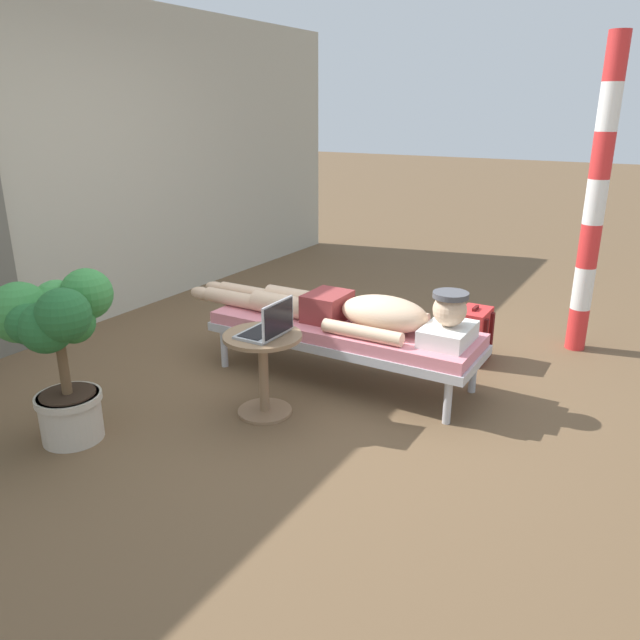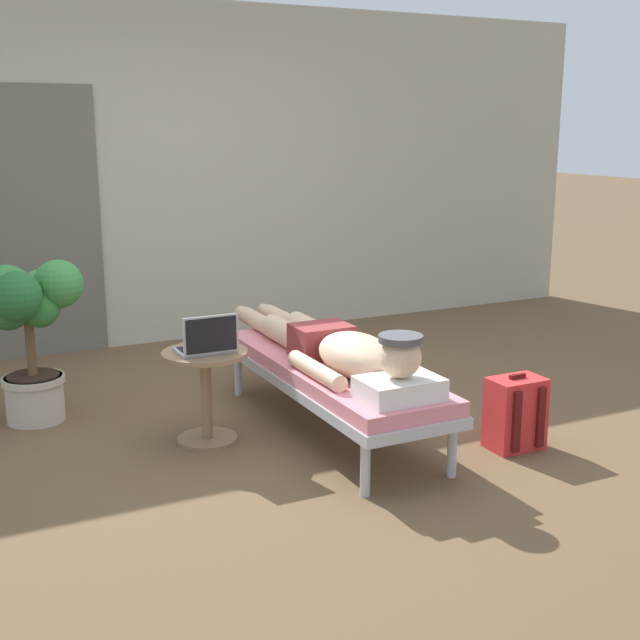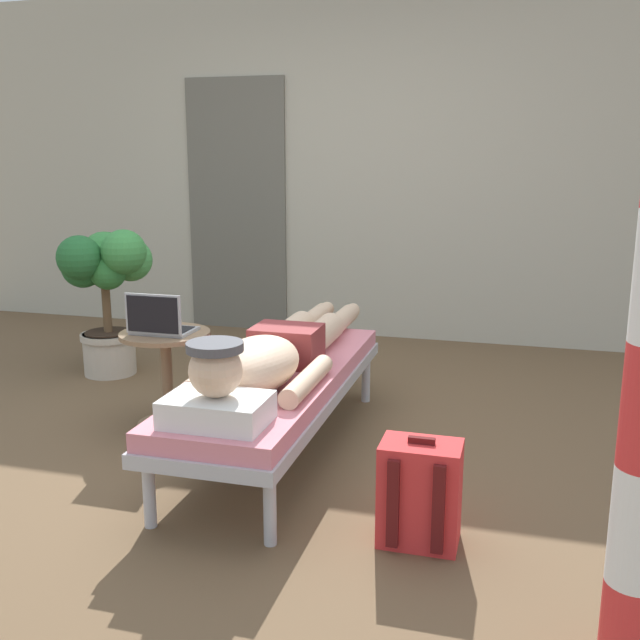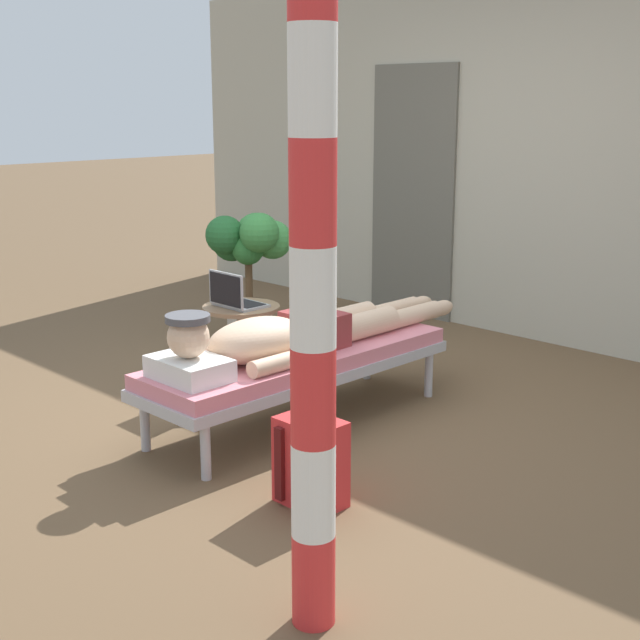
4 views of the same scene
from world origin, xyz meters
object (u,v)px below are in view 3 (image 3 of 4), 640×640
Objects in this scene: lounge_chair at (279,385)px; person_reclining at (274,355)px; side_table at (166,362)px; potted_plant at (105,278)px; backpack at (420,494)px; laptop at (160,323)px.

person_reclining is (-0.00, -0.07, 0.17)m from lounge_chair.
lounge_chair is 3.65× the size of side_table.
lounge_chair is 1.83m from potted_plant.
potted_plant is at bearing 144.76° from backpack.
laptop is (-0.70, 0.13, 0.24)m from lounge_chair.
laptop is 0.32× the size of potted_plant.
lounge_chair is 1.05m from backpack.
backpack is 0.43× the size of potted_plant.
person_reclining is 1.05m from backpack.
side_table reaches higher than backpack.
laptop is 1.18m from potted_plant.
person_reclining is at bearing -15.92° from laptop.
person_reclining reaches higher than lounge_chair.
laptop is 0.73× the size of backpack.
lounge_chair is 0.75m from laptop.
side_table is 1.69× the size of laptop.
person_reclining is 0.73m from laptop.
person_reclining is 1.85m from potted_plant.
lounge_chair is at bearing -32.14° from potted_plant.
person_reclining is 0.76m from side_table.
lounge_chair is at bearing -14.23° from side_table.
laptop is at bearing 151.63° from backpack.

